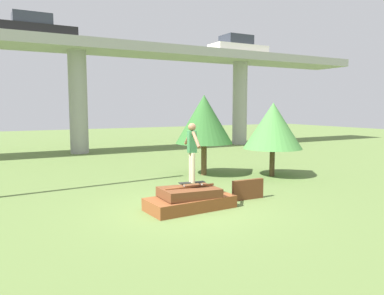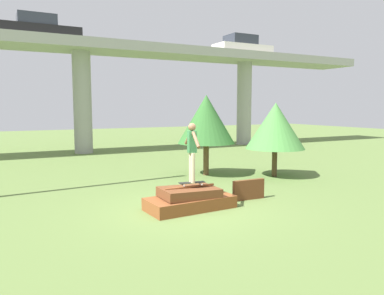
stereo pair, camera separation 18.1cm
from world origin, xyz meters
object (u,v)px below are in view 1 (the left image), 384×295
Objects in this scene: tree_behind_left at (204,119)px; skateboard at (192,183)px; skater at (192,148)px; car_on_overpass_right at (238,47)px; car_on_overpass_left at (35,28)px; tree_behind_right at (273,126)px.

skateboard is at bearing -123.99° from tree_behind_left.
skateboard is 0.46× the size of skater.
car_on_overpass_left is at bearing -179.67° from car_on_overpass_right.
skateboard is 6.14m from tree_behind_right.
tree_behind_left is (2.95, 4.37, 0.62)m from skater.
car_on_overpass_right is 1.46× the size of tree_behind_right.
tree_behind_right is (2.35, -1.58, -0.25)m from tree_behind_left.
skateboard is at bearing -90.00° from skater.
skater is 15.79m from car_on_overpass_left.
skater is at bearing -123.99° from tree_behind_left.
tree_behind_right is at bearing -33.90° from tree_behind_left.
car_on_overpass_right is (14.23, 0.08, 0.03)m from car_on_overpass_left.
car_on_overpass_right is at bearing 48.95° from tree_behind_left.
tree_behind_right reaches higher than skater.
tree_behind_right is at bearing -57.06° from car_on_overpass_left.
car_on_overpass_left is 14.23m from car_on_overpass_right.
car_on_overpass_right is 14.53m from tree_behind_left.
tree_behind_left is at bearing 56.01° from skater.
skateboard is 16.17m from car_on_overpass_left.
skater is 5.31m from tree_behind_left.
skateboard is 0.25× the size of tree_behind_right.
skater is at bearing 90.00° from skateboard.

